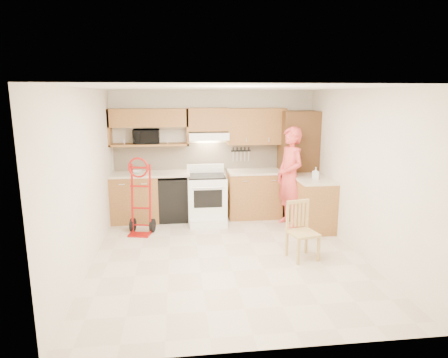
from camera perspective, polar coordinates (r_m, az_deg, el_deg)
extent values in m
cube|color=beige|center=(6.06, 0.58, -11.32)|extent=(4.00, 4.50, 0.02)
cube|color=white|center=(5.56, 0.63, 13.24)|extent=(4.00, 4.50, 0.02)
cube|color=silver|center=(7.89, -1.53, 3.74)|extent=(4.00, 0.02, 2.50)
cube|color=silver|center=(3.53, 5.41, -7.01)|extent=(4.00, 0.02, 2.50)
cube|color=silver|center=(5.78, -19.58, -0.08)|extent=(0.02, 4.50, 2.50)
cube|color=silver|center=(6.26, 19.17, 0.85)|extent=(0.02, 4.50, 2.50)
cube|color=beige|center=(7.87, -1.51, 3.35)|extent=(3.92, 0.03, 0.55)
cube|color=#A06C2E|center=(7.76, -12.77, -2.74)|extent=(0.90, 0.60, 0.90)
cube|color=black|center=(7.72, -7.21, -2.80)|extent=(0.60, 0.60, 0.85)
cube|color=#A06C2E|center=(7.87, 4.75, -2.27)|extent=(1.14, 0.60, 0.90)
cube|color=beige|center=(7.63, -10.69, 0.72)|extent=(1.50, 0.63, 0.04)
cube|color=beige|center=(7.77, 4.81, 1.09)|extent=(1.14, 0.63, 0.04)
cube|color=#A06C2E|center=(7.35, 12.67, -3.56)|extent=(0.60, 1.00, 0.90)
cube|color=beige|center=(7.24, 12.84, 0.02)|extent=(0.63, 1.00, 0.04)
cube|color=#532F15|center=(7.95, 10.63, 2.13)|extent=(0.70, 0.60, 2.10)
cube|color=#A06C2E|center=(7.63, -10.94, 8.75)|extent=(1.50, 0.33, 0.34)
cube|color=#A06C2E|center=(7.67, -10.79, 4.95)|extent=(1.50, 0.33, 0.04)
cube|color=#A06C2E|center=(7.64, -2.34, 8.66)|extent=(0.76, 0.33, 0.44)
cube|color=#A06C2E|center=(7.78, 4.72, 7.66)|extent=(1.14, 0.33, 0.70)
cube|color=white|center=(7.60, -2.28, 6.29)|extent=(0.76, 0.46, 0.14)
imported|color=black|center=(7.66, -11.24, 6.09)|extent=(0.50, 0.34, 0.27)
imported|color=#DF4743|center=(7.31, 9.58, 0.30)|extent=(0.60, 0.77, 1.85)
imported|color=white|center=(7.11, 13.20, 0.83)|extent=(0.10, 0.10, 0.21)
imported|color=white|center=(7.64, -12.60, 0.99)|extent=(0.20, 0.20, 0.05)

